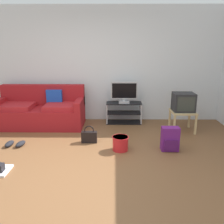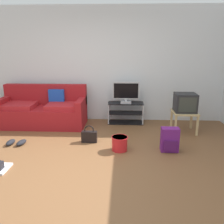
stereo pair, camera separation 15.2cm
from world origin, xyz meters
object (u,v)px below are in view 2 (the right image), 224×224
Objects in this scene: sneakers_pair at (16,142)px; flat_tv at (126,93)px; cleaning_bucket at (120,143)px; couch at (43,111)px; handbag at (89,136)px; backpack at (170,140)px; side_table at (184,115)px; crt_tv at (185,103)px; tv_stand at (126,113)px.

flat_tv is at bearing 34.09° from sneakers_pair.
couch is at bearing 143.21° from cleaning_bucket.
couch is 1.58m from handbag.
side_table is at bearing 36.22° from backpack.
crt_tv is 1.77m from cleaning_bucket.
couch is 3.12× the size of flat_tv.
crt_tv is at bearing 14.72° from sneakers_pair.
flat_tv is at bearing 59.61° from handbag.
crt_tv reaches higher than sneakers_pair.
couch is at bearing -173.20° from tv_stand.
crt_tv is 2.13m from handbag.
crt_tv is at bearing 19.14° from handbag.
tv_stand reaches higher than handbag.
crt_tv is (0.00, 0.02, 0.27)m from side_table.
couch reaches higher than crt_tv.
couch is 2.25m from cleaning_bucket.
side_table is 1.12m from backpack.
side_table is at bearing -23.75° from flat_tv.
tv_stand is 2.31× the size of sneakers_pair.
tv_stand is 1.74m from backpack.
side_table reaches higher than handbag.
side_table is 1.73× the size of cleaning_bucket.
sneakers_pair is (-2.82, 0.15, -0.16)m from backpack.
handbag is at bearing 149.73° from cleaning_bucket.
handbag reaches higher than sneakers_pair.
handbag is at bearing -160.86° from crt_tv.
flat_tv is 1.35m from crt_tv.
backpack is at bearing -26.62° from couch.
handbag is 1.38m from sneakers_pair.
tv_stand is at bearing 60.07° from handbag.
side_table is at bearing -90.00° from crt_tv.
backpack is at bearing -64.25° from tv_stand.
backpack is 1.50m from handbag.
flat_tv is (1.92, 0.21, 0.40)m from couch.
sneakers_pair is (-3.31, -0.87, -0.60)m from crt_tv.
crt_tv reaches higher than side_table.
couch reaches higher than tv_stand.
side_table is at bearing 18.71° from handbag.
flat_tv is 1.41m from side_table.
side_table is (3.16, -0.34, 0.03)m from couch.
flat_tv reaches higher than backpack.
couch is 3.19m from crt_tv.
tv_stand is 1.34× the size of flat_tv.
couch is at bearing 173.85° from side_table.
tv_stand is 2.89× the size of cleaning_bucket.
cleaning_bucket is (-0.12, -1.57, -0.11)m from tv_stand.
sneakers_pair is (-1.95, 0.15, -0.09)m from cleaning_bucket.
side_table is 1.38× the size of sneakers_pair.
flat_tv is (-0.00, -0.02, 0.49)m from tv_stand.
tv_stand is at bearing 87.90° from backpack.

